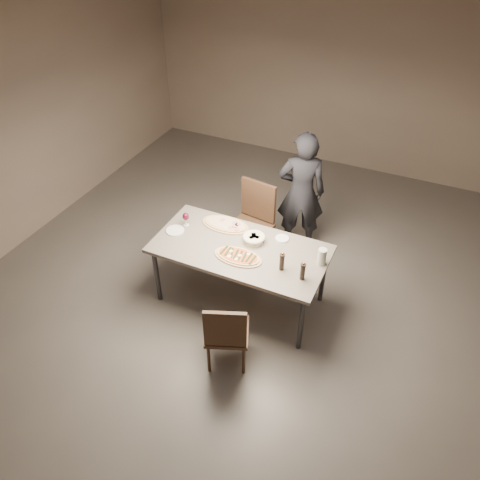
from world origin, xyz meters
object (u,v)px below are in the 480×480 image
at_px(bread_basket, 254,238).
at_px(chair_far, 253,218).
at_px(chair_near, 226,332).
at_px(dining_table, 240,252).
at_px(zucchini_pizza, 238,256).
at_px(diner, 301,193).
at_px(pepper_mill_left, 282,262).
at_px(carafe, 322,257).
at_px(ham_pizza, 226,224).

bearing_deg(bread_basket, chair_far, 114.11).
bearing_deg(bread_basket, chair_near, -80.76).
relative_size(dining_table, bread_basket, 7.75).
height_order(zucchini_pizza, diner, diner).
xyz_separation_m(bread_basket, chair_near, (0.16, -1.00, -0.32)).
relative_size(pepper_mill_left, carafe, 1.14).
height_order(pepper_mill_left, chair_far, chair_far).
relative_size(zucchini_pizza, chair_near, 0.60).
relative_size(bread_basket, chair_near, 0.27).
height_order(dining_table, diner, diner).
bearing_deg(chair_near, carafe, 37.73).
xyz_separation_m(pepper_mill_left, chair_far, (-0.69, 0.90, -0.29)).
xyz_separation_m(dining_table, diner, (0.25, 1.20, 0.09)).
xyz_separation_m(bread_basket, pepper_mill_left, (0.41, -0.28, 0.05)).
height_order(dining_table, chair_far, chair_far).
bearing_deg(zucchini_pizza, pepper_mill_left, 24.85).
relative_size(dining_table, ham_pizza, 3.32).
height_order(dining_table, bread_basket, bread_basket).
bearing_deg(diner, carafe, 97.84).
xyz_separation_m(carafe, chair_far, (-1.02, 0.66, -0.28)).
xyz_separation_m(ham_pizza, carafe, (1.13, -0.17, 0.07)).
relative_size(ham_pizza, carafe, 3.00).
distance_m(dining_table, diner, 1.23).
height_order(ham_pizza, carafe, carafe).
distance_m(pepper_mill_left, chair_near, 0.85).
xyz_separation_m(chair_far, diner, (0.43, 0.43, 0.22)).
relative_size(ham_pizza, chair_far, 0.54).
bearing_deg(zucchini_pizza, chair_far, 126.50).
relative_size(zucchini_pizza, diner, 0.32).
relative_size(chair_far, diner, 0.64).
bearing_deg(zucchini_pizza, diner, 103.81).
bearing_deg(pepper_mill_left, dining_table, 165.43).
relative_size(zucchini_pizza, pepper_mill_left, 2.45).
distance_m(ham_pizza, chair_near, 1.30).
bearing_deg(chair_far, zucchini_pizza, 112.30).
xyz_separation_m(zucchini_pizza, carafe, (0.78, 0.26, 0.07)).
relative_size(bread_basket, pepper_mill_left, 1.13).
bearing_deg(carafe, bread_basket, 176.95).
relative_size(bread_basket, diner, 0.15).
distance_m(zucchini_pizza, ham_pizza, 0.56).
bearing_deg(diner, zucchini_pizza, 61.45).
bearing_deg(ham_pizza, pepper_mill_left, -30.80).
distance_m(bread_basket, diner, 1.07).
xyz_separation_m(zucchini_pizza, chair_far, (-0.23, 0.92, -0.21)).
height_order(dining_table, pepper_mill_left, pepper_mill_left).
distance_m(dining_table, bread_basket, 0.20).
distance_m(dining_table, pepper_mill_left, 0.54).
height_order(bread_basket, pepper_mill_left, pepper_mill_left).
height_order(bread_basket, chair_near, chair_near).
relative_size(chair_near, chair_far, 0.85).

